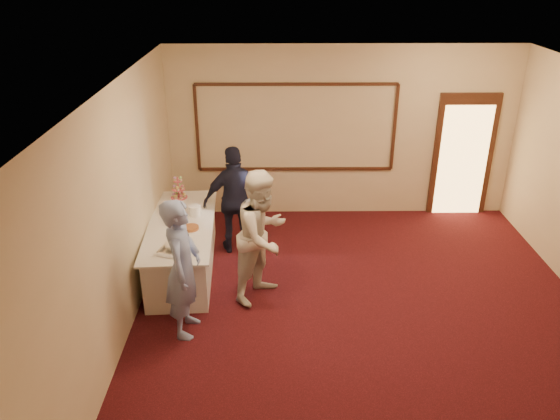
# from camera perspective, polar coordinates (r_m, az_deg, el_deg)

# --- Properties ---
(floor) EXTENTS (7.00, 7.00, 0.00)m
(floor) POSITION_cam_1_polar(r_m,az_deg,el_deg) (7.16, 9.14, -12.11)
(floor) COLOR black
(floor) RESTS_ON ground
(room_walls) EXTENTS (6.04, 7.04, 3.02)m
(room_walls) POSITION_cam_1_polar(r_m,az_deg,el_deg) (6.16, 10.41, 3.10)
(room_walls) COLOR beige
(room_walls) RESTS_ON floor
(wall_molding) EXTENTS (3.45, 0.04, 1.55)m
(wall_molding) POSITION_cam_1_polar(r_m,az_deg,el_deg) (9.48, 1.67, 8.57)
(wall_molding) COLOR black
(wall_molding) RESTS_ON room_walls
(doorway) EXTENTS (1.05, 0.07, 2.20)m
(doorway) POSITION_cam_1_polar(r_m,az_deg,el_deg) (10.17, 18.56, 5.35)
(doorway) COLOR black
(doorway) RESTS_ON floor
(buffet_table) EXTENTS (1.07, 2.46, 0.77)m
(buffet_table) POSITION_cam_1_polar(r_m,az_deg,el_deg) (8.20, -10.12, -3.77)
(buffet_table) COLOR silver
(buffet_table) RESTS_ON floor
(pavlova_tray) EXTENTS (0.43, 0.51, 0.17)m
(pavlova_tray) POSITION_cam_1_polar(r_m,az_deg,el_deg) (7.27, -10.93, -3.70)
(pavlova_tray) COLOR silver
(pavlova_tray) RESTS_ON buffet_table
(cupcake_stand) EXTENTS (0.26, 0.26, 0.39)m
(cupcake_stand) POSITION_cam_1_polar(r_m,az_deg,el_deg) (8.83, -10.56, 2.10)
(cupcake_stand) COLOR #D25668
(cupcake_stand) RESTS_ON buffet_table
(plate_stack_a) EXTENTS (0.18, 0.18, 0.15)m
(plate_stack_a) POSITION_cam_1_polar(r_m,az_deg,el_deg) (8.02, -10.85, -0.84)
(plate_stack_a) COLOR white
(plate_stack_a) RESTS_ON buffet_table
(plate_stack_b) EXTENTS (0.19, 0.19, 0.15)m
(plate_stack_b) POSITION_cam_1_polar(r_m,az_deg,el_deg) (8.20, -8.87, -0.05)
(plate_stack_b) COLOR white
(plate_stack_b) RESTS_ON buffet_table
(tart) EXTENTS (0.26, 0.26, 0.05)m
(tart) POSITION_cam_1_polar(r_m,az_deg,el_deg) (7.80, -9.29, -1.90)
(tart) COLOR white
(tart) RESTS_ON buffet_table
(man) EXTENTS (0.48, 0.68, 1.79)m
(man) POSITION_cam_1_polar(r_m,az_deg,el_deg) (6.65, -10.12, -6.02)
(man) COLOR #788CC8
(man) RESTS_ON floor
(woman) EXTENTS (1.09, 1.13, 1.84)m
(woman) POSITION_cam_1_polar(r_m,az_deg,el_deg) (7.23, -1.82, -2.70)
(woman) COLOR beige
(woman) RESTS_ON floor
(guest) EXTENTS (1.09, 0.68, 1.72)m
(guest) POSITION_cam_1_polar(r_m,az_deg,el_deg) (8.45, -4.65, 1.05)
(guest) COLOR black
(guest) RESTS_ON floor
(camera_flash) EXTENTS (0.08, 0.06, 0.05)m
(camera_flash) POSITION_cam_1_polar(r_m,az_deg,el_deg) (8.12, -3.14, 3.52)
(camera_flash) COLOR white
(camera_flash) RESTS_ON guest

